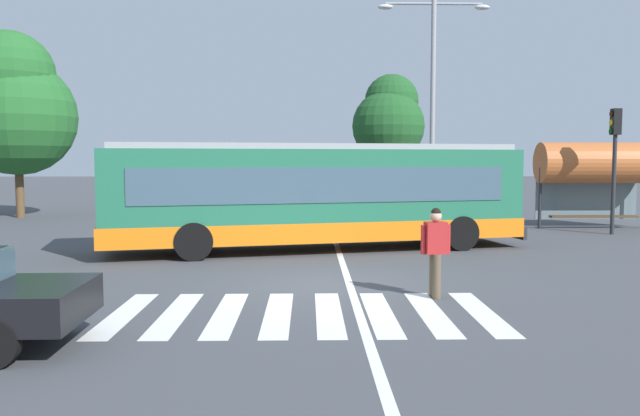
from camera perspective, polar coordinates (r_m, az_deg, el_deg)
The scene contains 15 objects.
ground_plane at distance 13.30m, azimuth 0.63°, elevation -6.99°, with size 160.00×160.00×0.00m, color #424449.
city_transit_bus at distance 18.28m, azimuth -0.33°, elevation 1.17°, with size 12.34×5.18×3.06m.
pedestrian_crossing_street at distance 12.19m, azimuth 10.36°, elevation -3.51°, with size 0.58×0.35×1.72m.
parked_car_black at distance 28.22m, azimuth -8.77°, elevation 0.62°, with size 2.03×4.58×1.35m.
parked_car_silver at distance 28.00m, azimuth -3.18°, elevation 0.63°, with size 1.90×4.51×1.35m.
parked_car_teal at distance 28.06m, azimuth 2.11°, elevation 0.64°, with size 1.90×4.51×1.35m.
parked_car_red at distance 28.36m, azimuth 7.49°, elevation 0.65°, with size 2.06×4.59×1.35m.
parked_car_white at distance 28.88m, azimuth 12.75°, elevation 0.65°, with size 2.07×4.60×1.35m.
traffic_light_far_corner at distance 24.20m, azimuth 25.01°, elevation 4.77°, with size 0.33×0.32×4.36m.
bus_stop_shelter at distance 26.01m, azimuth 23.52°, elevation 3.61°, with size 4.23×1.54×3.25m.
twin_arm_street_lamp at distance 25.78m, azimuth 10.13°, elevation 10.63°, with size 4.40×0.32×8.82m.
background_tree_left at distance 31.33m, azimuth -25.79°, elevation 8.36°, with size 5.15×5.15×8.21m.
background_tree_right at distance 33.65m, azimuth 6.26°, elevation 7.96°, with size 3.79×3.79×7.07m.
crosswalk_painted_stripes at distance 10.96m, azimuth -1.50°, elevation -9.47°, with size 6.57×3.18×0.01m.
lane_center_line at distance 15.28m, azimuth 2.21°, elevation -5.48°, with size 0.16×24.00×0.01m, color silver.
Camera 1 is at (-0.39, -13.03, 2.65)m, focal length 35.53 mm.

